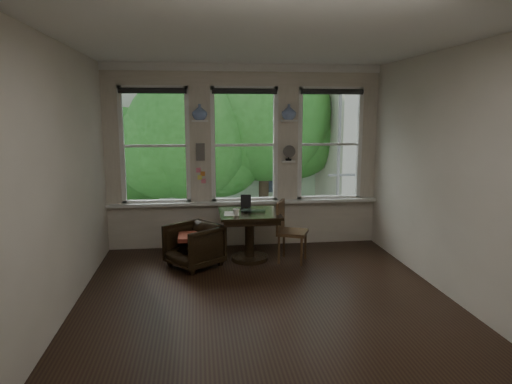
{
  "coord_description": "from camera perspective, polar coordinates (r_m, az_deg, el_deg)",
  "views": [
    {
      "loc": [
        -0.77,
        -5.29,
        2.23
      ],
      "look_at": [
        0.02,
        0.9,
        1.14
      ],
      "focal_mm": 32.0,
      "sensor_mm": 36.0,
      "label": 1
    }
  ],
  "objects": [
    {
      "name": "desk_fan",
      "position": [
        7.6,
        4.09,
        4.58
      ],
      "size": [
        0.2,
        0.2,
        0.24
      ],
      "primitive_type": null,
      "color": "#59544F",
      "rests_on": "ground"
    },
    {
      "name": "wall_front",
      "position": [
        3.22,
        6.74,
        -3.33
      ],
      "size": [
        4.5,
        0.0,
        4.5
      ],
      "primitive_type": "plane",
      "rotation": [
        -1.57,
        0.0,
        0.0
      ],
      "color": "beige",
      "rests_on": "ground"
    },
    {
      "name": "cushion_red",
      "position": [
        6.73,
        -7.77,
        -5.55
      ],
      "size": [
        0.45,
        0.45,
        0.06
      ],
      "primitive_type": "cube",
      "color": "maroon",
      "rests_on": "armchair_left"
    },
    {
      "name": "window_right",
      "position": [
        7.87,
        9.14,
        5.91
      ],
      "size": [
        1.1,
        0.12,
        1.9
      ],
      "primitive_type": null,
      "color": "white",
      "rests_on": "ground"
    },
    {
      "name": "wall_right",
      "position": [
        6.13,
        22.28,
        2.31
      ],
      "size": [
        0.0,
        4.5,
        4.5
      ],
      "primitive_type": "plane",
      "rotation": [
        1.57,
        0.0,
        -1.57
      ],
      "color": "beige",
      "rests_on": "ground"
    },
    {
      "name": "shelf_left",
      "position": [
        7.44,
        -7.04,
        8.82
      ],
      "size": [
        0.26,
        0.16,
        0.03
      ],
      "primitive_type": "cube",
      "color": "white",
      "rests_on": "ground"
    },
    {
      "name": "wall_left",
      "position": [
        5.54,
        -22.74,
        1.54
      ],
      "size": [
        0.0,
        4.5,
        4.5
      ],
      "primitive_type": "plane",
      "rotation": [
        1.57,
        0.0,
        1.57
      ],
      "color": "beige",
      "rests_on": "ground"
    },
    {
      "name": "ceiling",
      "position": [
        5.4,
        1.02,
        18.08
      ],
      "size": [
        4.5,
        4.5,
        0.0
      ],
      "primitive_type": "plane",
      "rotation": [
        3.14,
        0.0,
        0.0
      ],
      "color": "silver",
      "rests_on": "ground"
    },
    {
      "name": "intercom",
      "position": [
        7.49,
        -6.96,
        5.0
      ],
      "size": [
        0.14,
        0.06,
        0.28
      ],
      "primitive_type": "cube",
      "color": "#59544F",
      "rests_on": "ground"
    },
    {
      "name": "wall_back",
      "position": [
        7.61,
        -1.47,
        4.39
      ],
      "size": [
        4.5,
        0.0,
        4.5
      ],
      "primitive_type": "plane",
      "rotation": [
        1.57,
        0.0,
        0.0
      ],
      "color": "beige",
      "rests_on": "ground"
    },
    {
      "name": "tablet",
      "position": [
        7.11,
        -1.28,
        -1.22
      ],
      "size": [
        0.17,
        0.1,
        0.22
      ],
      "primitive_type": "cube",
      "rotation": [
        -0.26,
        0.0,
        -0.14
      ],
      "color": "black",
      "rests_on": "table"
    },
    {
      "name": "vase_right",
      "position": [
        7.59,
        4.13,
        9.94
      ],
      "size": [
        0.24,
        0.24,
        0.25
      ],
      "primitive_type": "imported",
      "color": "silver",
      "rests_on": "shelf_right"
    },
    {
      "name": "drinking_glass",
      "position": [
        6.77,
        -1.22,
        -2.35
      ],
      "size": [
        0.13,
        0.13,
        0.09
      ],
      "primitive_type": "imported",
      "rotation": [
        0.0,
        0.0,
        -0.21
      ],
      "color": "white",
      "rests_on": "table"
    },
    {
      "name": "table",
      "position": [
        6.97,
        -0.82,
        -5.54
      ],
      "size": [
        0.9,
        0.9,
        0.75
      ],
      "primitive_type": null,
      "color": "black",
      "rests_on": "ground"
    },
    {
      "name": "laptop",
      "position": [
        6.83,
        -0.41,
        -2.51
      ],
      "size": [
        0.4,
        0.3,
        0.03
      ],
      "primitive_type": "imported",
      "rotation": [
        0.0,
        0.0,
        -0.19
      ],
      "color": "black",
      "rests_on": "table"
    },
    {
      "name": "sticky_notes",
      "position": [
        7.54,
        -6.9,
        2.35
      ],
      "size": [
        0.16,
        0.01,
        0.24
      ],
      "primitive_type": null,
      "color": "pink",
      "rests_on": "ground"
    },
    {
      "name": "side_chair_right",
      "position": [
        6.91,
        4.59,
        -4.98
      ],
      "size": [
        0.55,
        0.55,
        0.92
      ],
      "primitive_type": null,
      "rotation": [
        0.0,
        0.0,
        1.16
      ],
      "color": "#432918",
      "rests_on": "ground"
    },
    {
      "name": "window_center",
      "position": [
        7.59,
        -1.47,
        5.89
      ],
      "size": [
        1.1,
        0.12,
        1.9
      ],
      "primitive_type": null,
      "color": "white",
      "rests_on": "ground"
    },
    {
      "name": "vase_left",
      "position": [
        7.44,
        -7.06,
        9.89
      ],
      "size": [
        0.24,
        0.24,
        0.25
      ],
      "primitive_type": "imported",
      "color": "silver",
      "rests_on": "shelf_left"
    },
    {
      "name": "ground",
      "position": [
        5.79,
        0.93,
        -12.77
      ],
      "size": [
        4.5,
        4.5,
        0.0
      ],
      "primitive_type": "plane",
      "color": "black",
      "rests_on": "ground"
    },
    {
      "name": "window_left",
      "position": [
        7.59,
        -12.49,
        5.66
      ],
      "size": [
        1.1,
        0.12,
        1.9
      ],
      "primitive_type": null,
      "color": "white",
      "rests_on": "ground"
    },
    {
      "name": "papers",
      "position": [
        6.79,
        -3.05,
        -2.7
      ],
      "size": [
        0.24,
        0.32,
        0.0
      ],
      "primitive_type": "cube",
      "rotation": [
        0.0,
        0.0,
        -0.08
      ],
      "color": "silver",
      "rests_on": "table"
    },
    {
      "name": "mug",
      "position": [
        6.66,
        -2.5,
        -2.53
      ],
      "size": [
        0.14,
        0.14,
        0.1
      ],
      "primitive_type": "imported",
      "rotation": [
        0.0,
        0.0,
        -0.34
      ],
      "color": "white",
      "rests_on": "table"
    },
    {
      "name": "armchair_left",
      "position": [
        6.76,
        -7.75,
        -6.64
      ],
      "size": [
        0.96,
        0.96,
        0.63
      ],
      "primitive_type": "imported",
      "rotation": [
        0.0,
        0.0,
        -0.91
      ],
      "color": "black",
      "rests_on": "ground"
    },
    {
      "name": "shelf_right",
      "position": [
        7.59,
        4.11,
        8.89
      ],
      "size": [
        0.26,
        0.16,
        0.03
      ],
      "primitive_type": "cube",
      "color": "white",
      "rests_on": "ground"
    }
  ]
}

